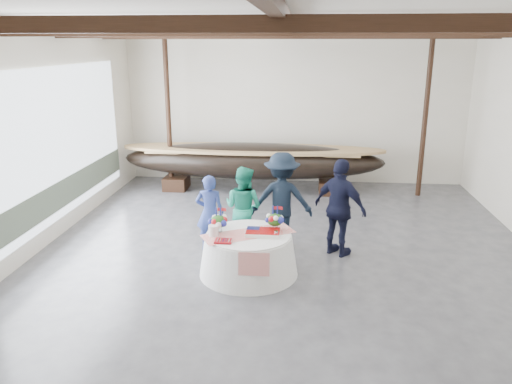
# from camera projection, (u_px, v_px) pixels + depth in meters

# --- Properties ---
(floor) EXTENTS (10.00, 12.00, 0.01)m
(floor) POSITION_uv_depth(u_px,v_px,m) (285.00, 261.00, 9.68)
(floor) COLOR #3D3D42
(floor) RESTS_ON ground
(wall_back) EXTENTS (10.00, 0.02, 4.50)m
(wall_back) POSITION_uv_depth(u_px,v_px,m) (295.00, 107.00, 14.76)
(wall_back) COLOR silver
(wall_back) RESTS_ON ground
(wall_front) EXTENTS (10.00, 0.02, 4.50)m
(wall_front) POSITION_uv_depth(u_px,v_px,m) (254.00, 327.00, 3.31)
(wall_front) COLOR silver
(wall_front) RESTS_ON ground
(wall_left) EXTENTS (0.02, 12.00, 4.50)m
(wall_left) POSITION_uv_depth(u_px,v_px,m) (25.00, 142.00, 9.50)
(wall_left) COLOR silver
(wall_left) RESTS_ON ground
(ceiling) EXTENTS (10.00, 12.00, 0.01)m
(ceiling) POSITION_uv_depth(u_px,v_px,m) (290.00, 16.00, 8.39)
(ceiling) COLOR white
(ceiling) RESTS_ON wall_back
(pavilion_structure) EXTENTS (9.80, 11.76, 4.50)m
(pavilion_structure) POSITION_uv_depth(u_px,v_px,m) (291.00, 46.00, 9.31)
(pavilion_structure) COLOR black
(pavilion_structure) RESTS_ON ground
(open_bay) EXTENTS (0.03, 7.00, 3.20)m
(open_bay) POSITION_uv_depth(u_px,v_px,m) (55.00, 153.00, 10.57)
(open_bay) COLOR silver
(open_bay) RESTS_ON ground
(longboat_display) EXTENTS (7.39, 1.48, 1.39)m
(longboat_display) POSITION_uv_depth(u_px,v_px,m) (252.00, 161.00, 14.07)
(longboat_display) COLOR black
(longboat_display) RESTS_ON ground
(banquet_table) EXTENTS (1.80, 1.80, 0.77)m
(banquet_table) POSITION_uv_depth(u_px,v_px,m) (249.00, 254.00, 9.07)
(banquet_table) COLOR silver
(banquet_table) RESTS_ON ground
(tabletop_items) EXTENTS (1.72, 1.27, 0.40)m
(tabletop_items) POSITION_uv_depth(u_px,v_px,m) (245.00, 224.00, 9.01)
(tabletop_items) COLOR red
(tabletop_items) RESTS_ON banquet_table
(guest_woman_blue) EXTENTS (0.58, 0.39, 1.57)m
(guest_woman_blue) POSITION_uv_depth(u_px,v_px,m) (210.00, 213.00, 10.03)
(guest_woman_blue) COLOR navy
(guest_woman_blue) RESTS_ON ground
(guest_woman_teal) EXTENTS (1.03, 0.94, 1.71)m
(guest_woman_teal) POSITION_uv_depth(u_px,v_px,m) (243.00, 208.00, 10.12)
(guest_woman_teal) COLOR #1C9374
(guest_woman_teal) RESTS_ON ground
(guest_man_left) EXTENTS (1.28, 0.75, 1.97)m
(guest_man_left) POSITION_uv_depth(u_px,v_px,m) (282.00, 199.00, 10.23)
(guest_man_left) COLOR black
(guest_man_left) RESTS_ON ground
(guest_man_right) EXTENTS (1.20, 1.07, 1.95)m
(guest_man_right) POSITION_uv_depth(u_px,v_px,m) (340.00, 208.00, 9.72)
(guest_man_right) COLOR black
(guest_man_right) RESTS_ON ground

